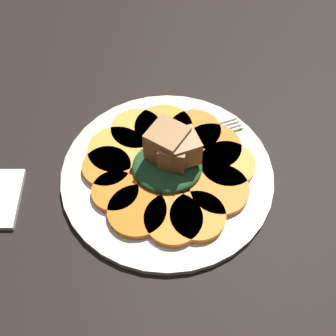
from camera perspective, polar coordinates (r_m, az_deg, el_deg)
table_slab at (r=66.54cm, az=0.00°, el=-1.54°), size 120.00×120.00×2.00cm
plate at (r=65.28cm, az=0.00°, el=-0.80°), size 29.51×29.51×1.05cm
carrot_slice_0 at (r=68.94cm, az=-3.75°, el=4.66°), size 7.54×7.54×0.96cm
carrot_slice_1 at (r=66.80cm, az=-6.21°, el=2.12°), size 8.18×8.18×0.96cm
carrot_slice_2 at (r=65.23cm, az=-7.38°, el=0.09°), size 6.78×6.78×0.96cm
carrot_slice_3 at (r=62.85cm, az=-6.35°, el=-2.90°), size 6.36×6.36×0.96cm
carrot_slice_4 at (r=61.04cm, az=-3.69°, el=-5.29°), size 7.76×7.76×0.96cm
carrot_slice_5 at (r=60.33cm, az=0.76°, el=-6.29°), size 7.64×7.64×0.96cm
carrot_slice_6 at (r=60.66cm, az=3.75°, el=-5.92°), size 7.30×7.30×0.96cm
carrot_slice_7 at (r=63.01cm, az=6.40°, el=-2.68°), size 8.01×8.01×0.96cm
carrot_slice_8 at (r=65.48cm, az=7.34°, el=0.40°), size 7.75×7.75×0.96cm
carrot_slice_9 at (r=67.06cm, az=5.53°, el=2.50°), size 8.29×8.29×0.96cm
carrot_slice_10 at (r=68.77cm, az=3.36°, el=4.52°), size 7.69×7.69×0.96cm
carrot_slice_11 at (r=68.99cm, az=-0.45°, el=4.86°), size 8.58×8.58×0.96cm
center_pile at (r=62.63cm, az=0.27°, el=1.33°), size 9.62×8.81×7.22cm
fork at (r=68.03cm, az=1.75°, el=3.49°), size 19.13×8.43×0.40cm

